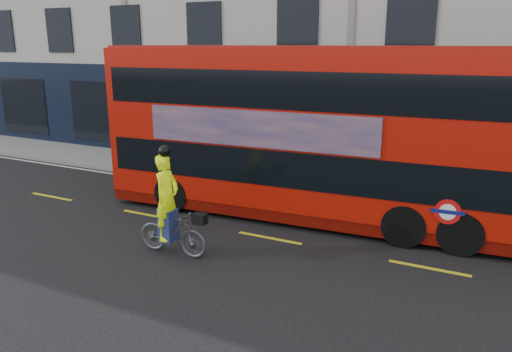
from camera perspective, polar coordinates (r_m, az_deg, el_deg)
The scene contains 7 objects.
ground at distance 11.91m, azimuth -1.56°, elevation -9.53°, with size 120.00×120.00×0.00m, color black.
pavement at distance 17.53m, azimuth 8.59°, elevation -1.35°, with size 60.00×3.00×0.12m, color gray.
kerb at distance 16.17m, azimuth 6.90°, elevation -2.68°, with size 60.00×0.12×0.13m, color slate.
road_edge_line at distance 15.92m, azimuth 6.52°, elevation -3.18°, with size 58.00×0.10×0.01m, color silver.
lane_dashes at distance 13.14m, azimuth 1.57°, elevation -7.09°, with size 58.00×0.12×0.01m, color gold, non-canonical shape.
bus at distance 14.20m, azimuth 6.54°, elevation 4.97°, with size 12.21×3.44×4.87m.
cyclist at distance 12.05m, azimuth -9.79°, elevation -4.73°, with size 1.88×0.77×2.68m.
Camera 1 is at (5.18, -9.52, 4.95)m, focal length 35.00 mm.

